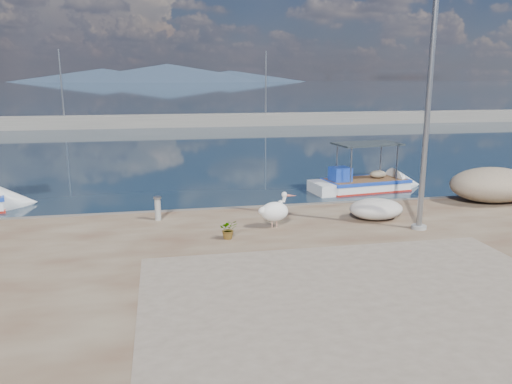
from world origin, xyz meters
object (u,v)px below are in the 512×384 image
object	(u,v)px
boat_right	(364,186)
bollard_near	(158,207)
lamp_post	(427,116)
pelican	(275,211)

from	to	relation	value
boat_right	bollard_near	xyz separation A→B (m)	(-8.93, -4.86, 0.72)
boat_right	lamp_post	size ratio (longest dim) A/B	0.75
boat_right	lamp_post	xyz separation A→B (m)	(-1.37, -7.23, 3.61)
boat_right	bollard_near	world-z (taller)	boat_right
bollard_near	lamp_post	bearing A→B (deg)	-17.39
boat_right	lamp_post	bearing A→B (deg)	-108.46
bollard_near	boat_right	bearing A→B (deg)	28.56
boat_right	pelican	size ratio (longest dim) A/B	4.79
lamp_post	bollard_near	world-z (taller)	lamp_post
pelican	boat_right	bearing A→B (deg)	48.79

